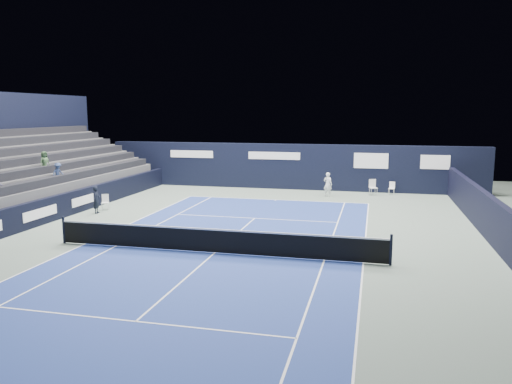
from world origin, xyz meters
TOP-DOWN VIEW (x-y plane):
  - ground at (0.00, 2.00)m, footprint 48.00×48.00m
  - court_surface at (0.00, 0.00)m, footprint 10.97×23.77m
  - enclosure_wall_right at (10.50, 6.00)m, footprint 0.30×22.00m
  - folding_chair_back_a at (5.68, 15.16)m, footprint 0.57×0.56m
  - folding_chair_back_b at (6.88, 15.75)m, footprint 0.42×0.42m
  - line_judge_chair at (-8.45, 6.72)m, footprint 0.48×0.47m
  - line_judge at (-8.37, 5.76)m, footprint 0.47×0.60m
  - court_markings at (0.00, 0.00)m, footprint 11.03×23.83m
  - tennis_net at (0.00, 0.00)m, footprint 12.90×0.10m
  - back_sponsor_wall at (0.01, 16.50)m, footprint 26.00×0.63m
  - side_barrier_left at (-9.50, 5.97)m, footprint 0.33×22.00m
  - spectator_stand at (-13.28, 6.99)m, footprint 6.00×18.00m
  - tennis_player at (2.92, 13.90)m, footprint 0.64×0.87m

SIDE VIEW (x-z plane):
  - ground at x=0.00m, z-range 0.00..0.00m
  - court_surface at x=0.00m, z-range 0.00..0.01m
  - court_markings at x=0.00m, z-range 0.01..0.01m
  - folding_chair_back_b at x=6.88m, z-range 0.06..0.86m
  - line_judge_chair at x=-8.45m, z-range 0.06..0.90m
  - tennis_net at x=0.00m, z-range -0.04..1.06m
  - folding_chair_back_a at x=5.68m, z-range 0.07..1.08m
  - side_barrier_left at x=-9.50m, z-range 0.00..1.20m
  - line_judge at x=-8.37m, z-range 0.00..1.44m
  - tennis_player at x=2.92m, z-range 0.00..1.53m
  - enclosure_wall_right at x=10.50m, z-range 0.00..1.80m
  - back_sponsor_wall at x=0.01m, z-range 0.00..3.10m
  - spectator_stand at x=-13.28m, z-range -1.25..5.15m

